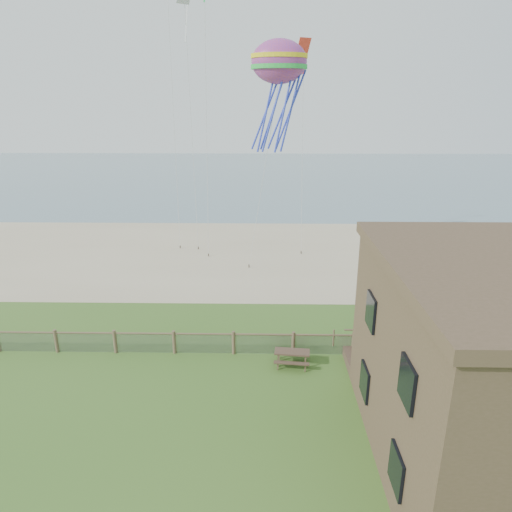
% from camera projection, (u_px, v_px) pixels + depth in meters
% --- Properties ---
extents(ground, '(160.00, 160.00, 0.00)m').
position_uv_depth(ground, '(224.00, 436.00, 17.43)').
color(ground, '#3C6322').
rests_on(ground, ground).
extents(sand_beach, '(72.00, 20.00, 0.02)m').
position_uv_depth(sand_beach, '(246.00, 254.00, 38.26)').
color(sand_beach, tan).
rests_on(sand_beach, ground).
extents(ocean, '(160.00, 68.00, 0.02)m').
position_uv_depth(ocean, '(256.00, 174.00, 79.92)').
color(ocean, slate).
rests_on(ocean, ground).
extents(chainlink_fence, '(36.20, 0.20, 1.25)m').
position_uv_depth(chainlink_fence, '(234.00, 344.00, 22.93)').
color(chainlink_fence, brown).
rests_on(chainlink_fence, ground).
extents(motel_deck, '(15.00, 2.00, 0.50)m').
position_uv_depth(motel_deck, '(503.00, 363.00, 21.86)').
color(motel_deck, '#4F3C2D').
rests_on(motel_deck, ground).
extents(picnic_table, '(1.80, 1.43, 0.71)m').
position_uv_depth(picnic_table, '(292.00, 359.00, 22.00)').
color(picnic_table, '#4F3C2D').
rests_on(picnic_table, ground).
extents(octopus_kite, '(4.15, 3.61, 7.13)m').
position_uv_depth(octopus_kite, '(279.00, 94.00, 28.18)').
color(octopus_kite, '#DC4D22').
extents(kite_white, '(2.10, 2.16, 2.83)m').
position_uv_depth(kite_white, '(185.00, 8.00, 29.85)').
color(kite_white, silver).
extents(kite_red, '(1.62, 1.78, 2.03)m').
position_uv_depth(kite_red, '(304.00, 53.00, 29.66)').
color(kite_red, '#EB3E29').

